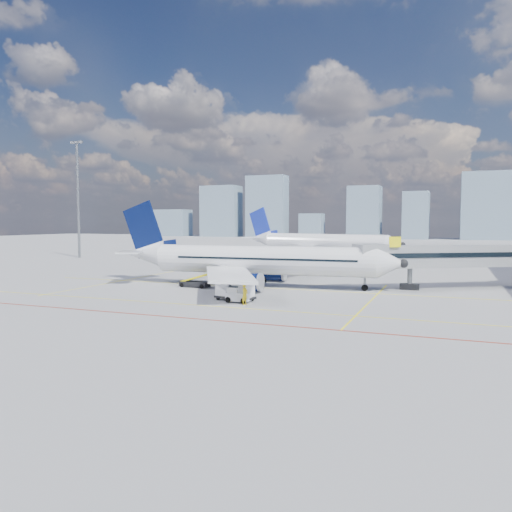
{
  "coord_description": "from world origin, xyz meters",
  "views": [
    {
      "loc": [
        21.39,
        -48.08,
        8.05
      ],
      "look_at": [
        0.29,
        5.84,
        4.0
      ],
      "focal_mm": 35.0,
      "sensor_mm": 36.0,
      "label": 1
    }
  ],
  "objects_px": {
    "belt_loader": "(196,283)",
    "ramp_worker": "(245,294)",
    "baggage_tug": "(237,295)",
    "second_aircraft": "(318,243)",
    "main_aircraft": "(251,260)",
    "cargo_dolly": "(235,289)"
  },
  "relations": [
    {
      "from": "main_aircraft",
      "to": "ramp_worker",
      "type": "bearing_deg",
      "value": -74.09
    },
    {
      "from": "baggage_tug",
      "to": "belt_loader",
      "type": "xyz_separation_m",
      "value": [
        -9.21,
        8.43,
        -0.2
      ]
    },
    {
      "from": "belt_loader",
      "to": "second_aircraft",
      "type": "bearing_deg",
      "value": 93.98
    },
    {
      "from": "second_aircraft",
      "to": "belt_loader",
      "type": "height_order",
      "value": "second_aircraft"
    },
    {
      "from": "cargo_dolly",
      "to": "ramp_worker",
      "type": "bearing_deg",
      "value": -32.93
    },
    {
      "from": "belt_loader",
      "to": "main_aircraft",
      "type": "bearing_deg",
      "value": 35.04
    },
    {
      "from": "belt_loader",
      "to": "cargo_dolly",
      "type": "bearing_deg",
      "value": -36.56
    },
    {
      "from": "second_aircraft",
      "to": "cargo_dolly",
      "type": "xyz_separation_m",
      "value": [
        7.72,
        -63.96,
        -2.0
      ]
    },
    {
      "from": "main_aircraft",
      "to": "baggage_tug",
      "type": "relative_size",
      "value": 15.5
    },
    {
      "from": "main_aircraft",
      "to": "baggage_tug",
      "type": "distance_m",
      "value": 12.57
    },
    {
      "from": "main_aircraft",
      "to": "baggage_tug",
      "type": "xyz_separation_m",
      "value": [
        3.28,
        -11.88,
        -2.46
      ]
    },
    {
      "from": "second_aircraft",
      "to": "belt_loader",
      "type": "xyz_separation_m",
      "value": [
        -0.88,
        -56.37,
        -2.65
      ]
    },
    {
      "from": "baggage_tug",
      "to": "ramp_worker",
      "type": "height_order",
      "value": "ramp_worker"
    },
    {
      "from": "second_aircraft",
      "to": "main_aircraft",
      "type": "bearing_deg",
      "value": -68.13
    },
    {
      "from": "main_aircraft",
      "to": "ramp_worker",
      "type": "relative_size",
      "value": 18.17
    },
    {
      "from": "second_aircraft",
      "to": "ramp_worker",
      "type": "bearing_deg",
      "value": -65.29
    },
    {
      "from": "main_aircraft",
      "to": "belt_loader",
      "type": "height_order",
      "value": "main_aircraft"
    },
    {
      "from": "belt_loader",
      "to": "ramp_worker",
      "type": "height_order",
      "value": "belt_loader"
    },
    {
      "from": "main_aircraft",
      "to": "belt_loader",
      "type": "xyz_separation_m",
      "value": [
        -5.93,
        -3.44,
        -2.66
      ]
    },
    {
      "from": "second_aircraft",
      "to": "baggage_tug",
      "type": "bearing_deg",
      "value": -66.25
    },
    {
      "from": "belt_loader",
      "to": "ramp_worker",
      "type": "xyz_separation_m",
      "value": [
        10.47,
        -9.49,
        0.44
      ]
    },
    {
      "from": "second_aircraft",
      "to": "ramp_worker",
      "type": "distance_m",
      "value": 66.59
    }
  ]
}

